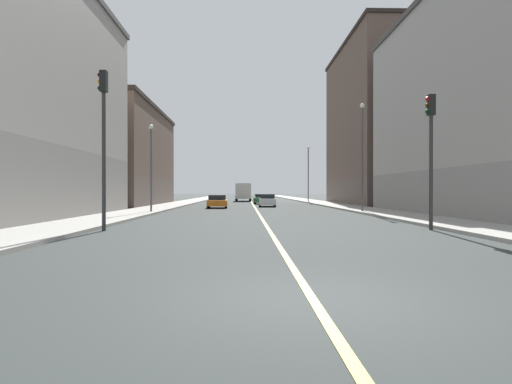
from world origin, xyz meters
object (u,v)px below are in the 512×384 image
building_left_near (512,102)px  street_lamp_left_near (362,147)px  car_white (267,200)px  traffic_light_right_near (103,129)px  street_lamp_right_near (151,158)px  building_right_midblock (111,157)px  building_left_mid (387,125)px  car_green (261,199)px  traffic_light_left_near (431,142)px  car_orange (217,202)px  street_lamp_left_far (308,169)px  box_truck (243,192)px

building_left_near → street_lamp_left_near: 10.15m
building_left_near → car_white: 24.38m
traffic_light_right_near → street_lamp_right_near: (-0.98, 13.59, -0.20)m
building_left_near → building_right_midblock: building_left_near is taller
building_left_mid → street_lamp_right_near: (-24.45, -19.31, -5.63)m
building_left_mid → car_green: bearing=169.6°
traffic_light_right_near → car_white: bearing=72.5°
traffic_light_left_near → car_orange: 25.90m
traffic_light_left_near → street_lamp_left_far: size_ratio=0.75×
building_right_midblock → street_lamp_left_far: size_ratio=2.75×
building_left_mid → traffic_light_right_near: size_ratio=3.04×
traffic_light_right_near → box_truck: traffic_light_right_near is taller
street_lamp_right_near → car_green: (9.15, 22.12, -3.53)m
street_lamp_left_near → building_left_mid: bearing=66.0°
building_right_midblock → box_truck: 24.51m
building_left_mid → box_truck: size_ratio=2.77×
street_lamp_left_far → car_orange: bearing=-123.1°
car_orange → building_right_midblock: bearing=150.4°
car_white → box_truck: box_truck is taller
building_left_near → street_lamp_right_near: bearing=169.2°
street_lamp_left_far → car_green: street_lamp_left_far is taller
car_green → box_truck: 13.88m
street_lamp_left_far → car_green: (-6.93, -5.71, -4.22)m
building_left_mid → street_lamp_left_far: building_left_mid is taller
building_left_mid → traffic_light_right_near: bearing=-125.5°
building_left_near → street_lamp_left_near: size_ratio=2.90×
street_lamp_left_near → building_left_near: bearing=-31.9°
building_left_mid → street_lamp_left_far: size_ratio=2.64×
building_right_midblock → street_lamp_left_far: building_right_midblock is taller
car_white → box_truck: bearing=96.6°
building_right_midblock → street_lamp_right_near: building_right_midblock is taller
building_left_near → building_right_midblock: bearing=146.6°
building_right_midblock → traffic_light_left_near: bearing=-52.5°
traffic_light_left_near → traffic_light_right_near: 14.09m
building_left_mid → street_lamp_left_near: bearing=-114.0°
street_lamp_right_near → car_white: size_ratio=1.49×
building_left_mid → building_left_near: bearing=-90.0°
building_left_mid → car_green: size_ratio=4.81×
street_lamp_left_far → car_white: street_lamp_left_far is taller
building_right_midblock → street_lamp_left_far: bearing=23.9°
traffic_light_left_near → street_lamp_left_near: bearing=85.9°
building_left_near → street_lamp_right_near: (-24.45, 4.67, -3.37)m
building_left_mid → car_green: (-15.30, 2.81, -9.16)m
building_left_mid → box_truck: building_left_mid is taller
building_right_midblock → traffic_light_right_near: (9.35, -30.57, -1.26)m
car_orange → box_truck: bearing=84.5°
car_green → building_left_near: bearing=-60.3°
traffic_light_left_near → street_lamp_left_near: street_lamp_left_near is taller
car_orange → traffic_light_left_near: bearing=-65.3°
box_truck → street_lamp_left_far: bearing=-40.6°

